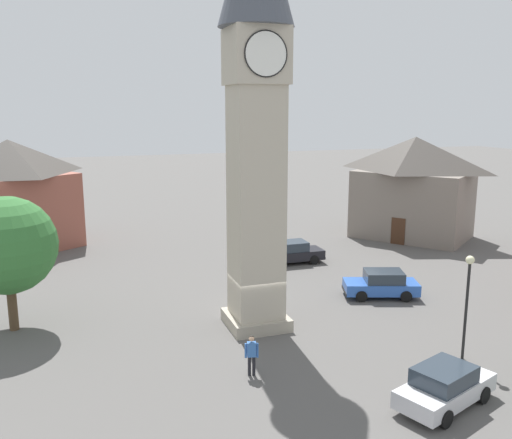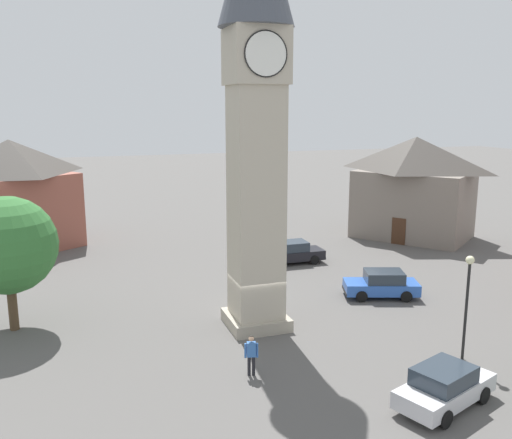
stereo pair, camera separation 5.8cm
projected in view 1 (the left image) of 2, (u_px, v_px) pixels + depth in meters
ground_plane at (256, 326)px, 26.98m from camera, size 200.00×200.00×0.00m
clock_tower at (256, 78)px, 24.58m from camera, size 3.42×3.42×20.30m
car_blue_kerb at (445, 386)px, 19.60m from camera, size 4.46×3.01×1.53m
car_silver_kerb at (382, 284)px, 30.89m from camera, size 4.45×2.96×1.53m
car_red_corner at (293, 252)px, 37.68m from camera, size 4.17×1.89×1.53m
pedestrian at (252, 352)px, 21.78m from camera, size 0.54×0.31×1.69m
tree at (7, 246)px, 25.65m from camera, size 4.64×4.64×6.54m
building_shop_left at (12, 195)px, 40.36m from camera, size 10.55×9.74×8.28m
building_corner_back at (413, 187)px, 44.59m from camera, size 10.55×11.09×8.25m
lamp_post at (468, 290)px, 22.81m from camera, size 0.36×0.36×4.57m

